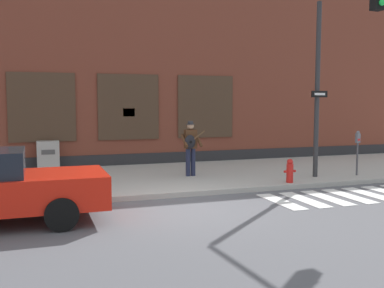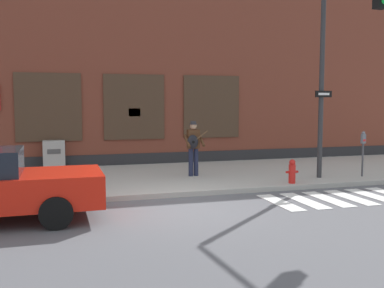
# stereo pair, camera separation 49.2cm
# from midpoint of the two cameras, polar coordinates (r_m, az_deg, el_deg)

# --- Properties ---
(ground_plane) EXTENTS (160.00, 160.00, 0.00)m
(ground_plane) POSITION_cam_midpoint_polar(r_m,az_deg,el_deg) (10.62, 0.18, -8.22)
(ground_plane) COLOR #56565B
(sidewalk) EXTENTS (28.00, 5.62, 0.14)m
(sidewalk) POSITION_cam_midpoint_polar(r_m,az_deg,el_deg) (14.43, -4.46, -4.33)
(sidewalk) COLOR #ADAAA3
(sidewalk) RESTS_ON ground
(building_backdrop) EXTENTS (28.00, 4.06, 7.27)m
(building_backdrop) POSITION_cam_midpoint_polar(r_m,az_deg,el_deg) (18.99, -7.64, 8.74)
(building_backdrop) COLOR brown
(building_backdrop) RESTS_ON ground
(crosswalk) EXTENTS (5.20, 1.90, 0.01)m
(crosswalk) POSITION_cam_midpoint_polar(r_m,az_deg,el_deg) (12.80, 21.79, -6.23)
(crosswalk) COLOR silver
(crosswalk) RESTS_ON ground
(busker) EXTENTS (0.71, 0.53, 1.75)m
(busker) POSITION_cam_midpoint_polar(r_m,az_deg,el_deg) (14.23, 1.17, -0.12)
(busker) COLOR #1E233D
(busker) RESTS_ON sidewalk
(traffic_light) EXTENTS (0.63, 2.62, 5.61)m
(traffic_light) POSITION_cam_midpoint_polar(r_m,az_deg,el_deg) (13.88, 19.59, 11.12)
(traffic_light) COLOR #2D2D30
(traffic_light) RESTS_ON sidewalk
(parking_meter) EXTENTS (0.13, 0.11, 1.44)m
(parking_meter) POSITION_cam_midpoint_polar(r_m,az_deg,el_deg) (15.26, 21.77, -0.33)
(parking_meter) COLOR #47474C
(parking_meter) RESTS_ON sidewalk
(utility_box) EXTENTS (0.74, 0.54, 1.01)m
(utility_box) POSITION_cam_midpoint_polar(r_m,az_deg,el_deg) (16.37, -16.29, -1.35)
(utility_box) COLOR #ADADA8
(utility_box) RESTS_ON sidewalk
(fire_hydrant) EXTENTS (0.38, 0.20, 0.70)m
(fire_hydrant) POSITION_cam_midpoint_polar(r_m,az_deg,el_deg) (13.42, 13.63, -3.41)
(fire_hydrant) COLOR red
(fire_hydrant) RESTS_ON sidewalk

